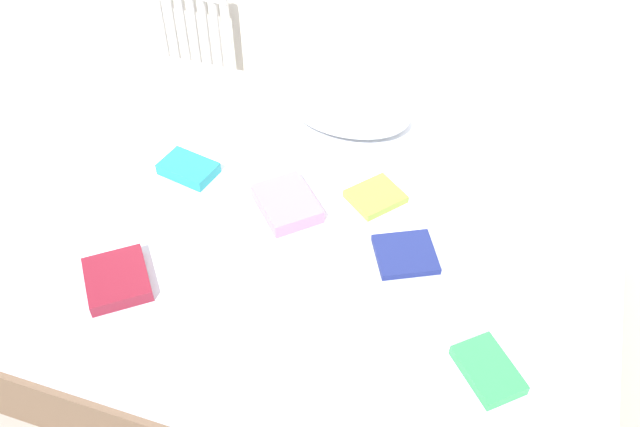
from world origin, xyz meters
The scene contains 10 objects.
ground_plane centered at (0.00, 0.00, 0.00)m, with size 8.00×8.00×0.00m, color #9E998E.
bed centered at (0.00, 0.00, 0.25)m, with size 2.00×1.50×0.50m.
radiator centered at (-1.05, 1.20, 0.33)m, with size 0.41×0.04×0.47m.
pillow centered at (-0.04, 0.53, 0.56)m, with size 0.46×0.30×0.13m, color white.
textbook_teal centered at (-0.50, 0.08, 0.52)m, with size 0.19×0.12×0.04m, color teal.
textbook_navy centered at (0.32, -0.07, 0.51)m, with size 0.19×0.17×0.02m, color navy.
textbook_lime centered at (0.16, 0.16, 0.51)m, with size 0.17×0.15×0.03m, color #8CC638.
textbook_green centered at (0.63, -0.41, 0.52)m, with size 0.20×0.13×0.03m, color green.
textbook_pink centered at (-0.11, 0.02, 0.52)m, with size 0.23×0.17×0.05m, color pink.
textbook_maroon centered at (-0.48, -0.45, 0.52)m, with size 0.21×0.18×0.04m, color maroon.
Camera 1 is at (0.53, -1.53, 2.16)m, focal length 39.15 mm.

